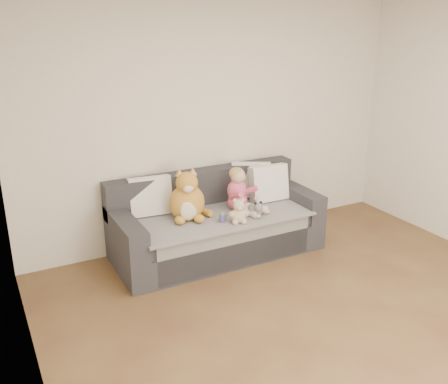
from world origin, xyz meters
name	(u,v)px	position (x,y,z in m)	size (l,w,h in m)	color
room_shell	(342,175)	(0.00, 0.42, 1.30)	(5.00, 5.00, 5.00)	brown
sofa	(216,225)	(-0.24, 2.06, 0.31)	(2.20, 0.94, 0.85)	#2A2A2F
cushion_left	(150,196)	(-0.88, 2.31, 0.67)	(0.46, 0.25, 0.41)	silver
cushion_right_back	(251,180)	(0.32, 2.29, 0.67)	(0.48, 0.39, 0.42)	silver
cushion_right_front	(269,183)	(0.44, 2.10, 0.67)	(0.44, 0.20, 0.41)	silver
toddler	(240,192)	(0.01, 1.99, 0.67)	(0.34, 0.48, 0.47)	#E45074
plush_cat	(187,200)	(-0.59, 2.01, 0.68)	(0.43, 0.39, 0.56)	#AA7325
teddy_bear	(239,213)	(-0.18, 1.68, 0.58)	(0.20, 0.16, 0.26)	beige
plush_cow	(256,209)	(0.06, 1.75, 0.55)	(0.15, 0.23, 0.18)	white
sippy_cup	(222,217)	(-0.31, 1.77, 0.53)	(0.10, 0.06, 0.11)	#623DA7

